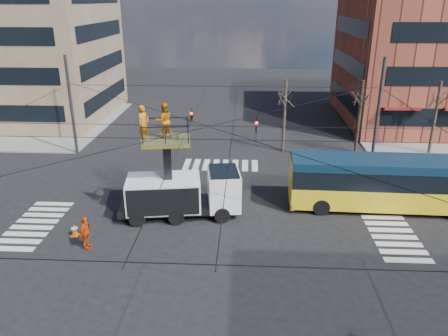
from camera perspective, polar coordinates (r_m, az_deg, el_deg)
ground at (r=24.55m, az=-1.85°, el=-7.94°), size 120.00×120.00×0.00m
sidewalk_ne at (r=47.96m, az=26.46°, el=4.62°), size 18.00×18.00×0.12m
sidewalk_nw at (r=49.61m, az=-24.71°, el=5.40°), size 18.00×18.00×0.12m
crosswalks at (r=24.55m, az=-1.85°, el=-7.92°), size 22.40×22.40×0.02m
overhead_network at (r=23.16m, az=-2.07°, el=1.86°), size 24.24×24.24×8.00m
tree_a at (r=35.75m, az=8.02°, el=9.19°), size 2.00×2.00×6.00m
tree_b at (r=36.76m, az=17.48°, el=8.75°), size 2.00×2.00×6.00m
tree_c at (r=38.68m, az=26.20°, el=8.14°), size 2.00×2.00×6.00m
utility_truck at (r=25.26m, az=-5.50°, el=-1.72°), size 7.26×3.45×6.73m
city_bus at (r=27.91m, az=21.00°, el=-1.78°), size 12.07×2.96×3.20m
traffic_cone at (r=25.07m, az=-18.95°, el=-7.66°), size 0.36×0.36×0.68m
worker_ground at (r=23.42m, az=-17.64°, el=-8.07°), size 0.59×1.11×1.80m
flagger at (r=27.72m, az=12.90°, el=-2.86°), size 1.23×1.33×1.80m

